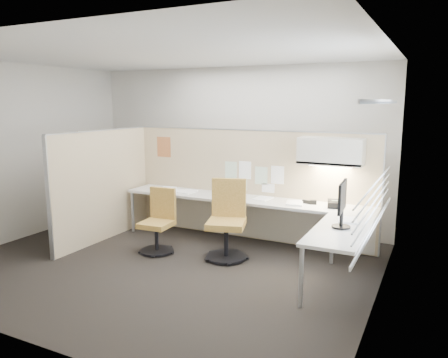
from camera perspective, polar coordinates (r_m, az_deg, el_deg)
The scene contains 28 objects.
floor at distance 6.19m, azimuth -7.65°, elevation -10.89°, with size 5.50×4.50×0.01m, color black.
ceiling at distance 5.82m, azimuth -8.32°, elevation 15.94°, with size 5.50×4.50×0.01m, color white.
wall_back at distance 7.79m, azimuth 1.43°, elevation 4.17°, with size 5.50×0.02×2.80m, color beige.
wall_front at distance 4.21m, azimuth -25.51°, elevation -1.87°, with size 5.50×0.02×2.80m, color beige.
wall_left at distance 7.72m, azimuth -25.09°, elevation 3.18°, with size 0.02×4.50×2.80m, color beige.
wall_right at distance 4.86m, azimuth 19.88°, elevation 0.00°, with size 0.02×4.50×2.80m, color beige.
window_pane at distance 4.84m, azimuth 19.69°, elevation 1.78°, with size 0.01×2.80×1.30m, color #ACBCC8.
partition_back at distance 7.05m, azimuth 3.22°, elevation -0.78°, with size 4.10×0.06×1.75m, color tan.
partition_left at distance 7.23m, azimuth -15.47°, elevation -0.86°, with size 0.06×2.20×1.75m, color tan.
desk at distance 6.54m, azimuth 4.62°, elevation -4.10°, with size 4.00×2.07×0.73m.
overhead_bin at distance 6.35m, azimuth 13.80°, elevation 3.54°, with size 0.90×0.36×0.38m, color beige.
task_light_strip at distance 6.37m, azimuth 13.73°, elevation 1.67°, with size 0.60×0.06×0.02m, color #FFEABF.
pinned_papers at distance 6.96m, azimuth 3.73°, elevation 0.40°, with size 1.01×0.00×0.47m.
poster at distance 7.71m, azimuth -7.86°, elevation 4.17°, with size 0.28×0.00×0.35m, color orange.
chair_left at distance 6.54m, azimuth -8.53°, elevation -5.70°, with size 0.49×0.49×0.93m.
chair_right at distance 6.21m, azimuth 0.40°, elevation -5.68°, with size 0.64×0.66×1.10m.
monitor at distance 5.28m, azimuth 15.18°, elevation -2.88°, with size 0.22×0.52×0.55m.
phone at distance 6.33m, azimuth 14.24°, elevation -3.19°, with size 0.25×0.23×0.12m.
stapler at distance 6.50m, azimuth 10.77°, elevation -2.96°, with size 0.14×0.04×0.05m, color black.
tape_dispenser at distance 6.47m, azimuth 11.56°, elevation -2.99°, with size 0.10×0.06×0.06m, color black.
coat_hook at distance 6.81m, azimuth -19.36°, elevation 2.81°, with size 0.18×0.49×1.45m.
paper_stack_0 at distance 7.43m, azimuth -7.44°, elevation -1.30°, with size 0.23×0.30×0.03m, color white.
paper_stack_1 at distance 7.19m, azimuth -4.82°, elevation -1.67°, with size 0.23×0.30×0.02m, color white.
paper_stack_2 at distance 6.76m, azimuth 0.07°, elevation -2.27°, with size 0.23×0.30×0.05m, color white.
paper_stack_3 at distance 6.71m, azimuth 5.10°, elevation -2.56°, with size 0.23×0.30×0.01m, color white.
paper_stack_4 at distance 6.44m, azimuth 9.20°, elevation -3.13°, with size 0.23×0.30×0.03m, color white.
paper_stack_5 at distance 5.69m, azimuth 15.80°, elevation -5.18°, with size 0.23×0.30×0.02m, color white.
paper_stack_6 at distance 7.25m, azimuth -6.55°, elevation -1.59°, with size 0.23×0.30×0.03m, color white.
Camera 1 is at (3.28, -4.77, 2.20)m, focal length 35.00 mm.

